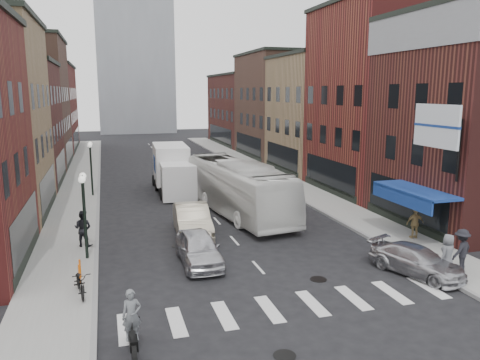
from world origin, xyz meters
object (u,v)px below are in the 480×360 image
Objects in this scene: sedan_left_near at (199,248)px; curb_car at (417,261)px; ped_right_a at (461,250)px; bike_rack at (80,271)px; ped_right_c at (448,254)px; streetlamp_near at (84,200)px; streetlamp_far at (91,159)px; transit_bus at (237,188)px; box_truck at (173,170)px; motorcycle_rider at (132,325)px; parked_bicycle at (80,282)px; ped_right_b at (415,223)px; sedan_left_far at (192,220)px; ped_left_solo at (83,228)px; billboard_sign at (438,127)px.

curb_car is (8.77, -3.86, -0.13)m from sedan_left_near.
bike_rack is at bearing -33.92° from ped_right_a.
streetlamp_near is at bearing -44.06° from ped_right_c.
streetlamp_near is 1.00× the size of streetlamp_far.
transit_bus is (9.29, 9.10, 1.16)m from bike_rack.
box_truck is (6.04, 0.12, -1.13)m from streetlamp_far.
streetlamp_far is 1.97× the size of motorcycle_rider.
parked_bicycle is 15.81m from ped_right_a.
ped_right_c is at bearing -14.50° from ped_right_a.
streetlamp_far is at bearing 132.90° from transit_bus.
transit_bus is 9.23m from sedan_left_near.
ped_right_c is at bearing -63.83° from box_truck.
streetlamp_near is at bearing 136.80° from curb_car.
ped_right_c is (-1.71, -4.52, 0.03)m from ped_right_b.
transit_bus reaches higher than bike_rack.
ped_right_a is at bearing 83.10° from ped_right_b.
sedan_left_far is at bearing -141.21° from transit_bus.
parked_bicycle is 6.03m from ped_left_solo.
curb_car is (4.61, -12.04, -1.10)m from transit_bus.
motorcycle_rider is at bearing -79.46° from parked_bicycle.
transit_bus is 2.40× the size of sedan_left_far.
parked_bicycle is (-6.15, -18.26, -1.13)m from box_truck.
ped_left_solo is at bearing 90.14° from bike_rack.
streetlamp_near is 5.67m from sedan_left_near.
curb_car is at bearing -40.98° from sedan_left_far.
sedan_left_near reaches higher than parked_bicycle.
sedan_left_far is 1.21× the size of curb_car.
ped_right_b is (16.62, 2.46, 0.33)m from parked_bicycle.
streetlamp_far is 0.94× the size of sedan_left_near.
ped_right_b reaches higher than sedan_left_far.
ped_right_a reaches higher than ped_left_solo.
streetlamp_near and streetlamp_far have the same top height.
bike_rack is at bearing -34.47° from ped_right_c.
transit_bus is at bearing 62.24° from motorcycle_rider.
ped_right_b is (16.72, -3.56, -0.09)m from ped_left_solo.
ped_right_a is at bearing -98.97° from billboard_sign.
bike_rack is at bearing -142.79° from transit_bus.
bike_rack is 16.75m from ped_right_b.
ped_left_solo reaches higher than sedan_left_far.
bike_rack is at bearing -107.52° from box_truck.
transit_bus is at bearing -86.96° from ped_right_c.
transit_bus is 7.18× the size of ped_right_c.
bike_rack is at bearing 105.15° from motorcycle_rider.
ped_right_c is at bearing -72.84° from transit_bus.
transit_bus is at bearing -39.89° from streetlamp_far.
motorcycle_rider is at bearing -11.31° from ped_right_a.
motorcycle_rider reaches higher than ped_left_solo.
streetlamp_far is 0.49× the size of box_truck.
parked_bicycle is at bearing 152.99° from curb_car.
streetlamp_far reaches higher than motorcycle_rider.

